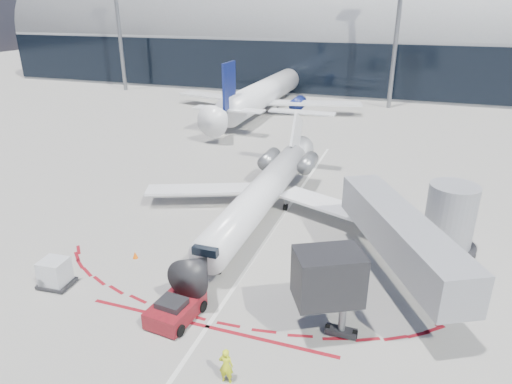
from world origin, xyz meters
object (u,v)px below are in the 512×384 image
(regional_jet, at_px, (265,189))
(ramp_worker, at_px, (226,366))
(uld_container, at_px, (55,273))
(pushback_tug, at_px, (176,309))

(regional_jet, distance_m, ramp_worker, 17.83)
(regional_jet, xyz_separation_m, ramp_worker, (3.82, -17.37, -1.24))
(uld_container, bearing_deg, regional_jet, 53.37)
(regional_jet, distance_m, pushback_tug, 14.23)
(pushback_tug, height_order, ramp_worker, ramp_worker)
(regional_jet, relative_size, pushback_tug, 4.90)
(ramp_worker, bearing_deg, regional_jet, -81.98)
(pushback_tug, distance_m, ramp_worker, 5.37)
(pushback_tug, bearing_deg, ramp_worker, -31.09)
(regional_jet, height_order, ramp_worker, regional_jet)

